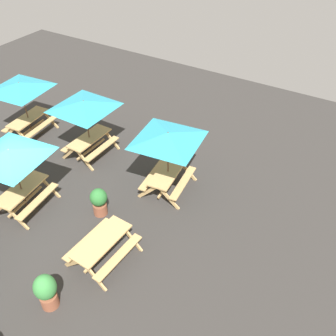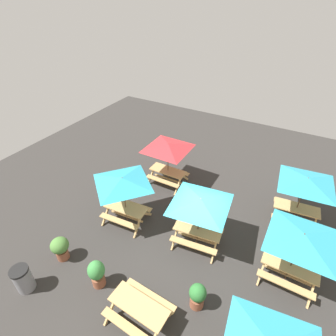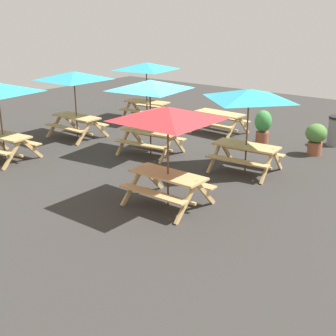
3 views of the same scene
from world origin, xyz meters
name	(u,v)px [view 2 (image 2 of 3)]	position (x,y,z in m)	size (l,w,h in m)	color
ground_plane	(195,246)	(0.00, 0.00, 0.00)	(24.80, 24.80, 0.00)	#33302D
picnic_table_0	(168,149)	(-2.90, 3.00, 1.99)	(2.83, 2.83, 2.34)	tan
picnic_table_2	(200,205)	(-0.03, 0.21, 1.99)	(2.81, 2.81, 2.34)	tan
picnic_table_3	(306,184)	(3.09, 3.32, 1.99)	(2.81, 2.81, 2.34)	tan
picnic_table_4	(139,309)	(-0.34, -3.28, 0.56)	(1.86, 1.60, 0.81)	tan
picnic_table_5	(302,241)	(3.29, 0.27, 1.99)	(2.83, 2.83, 2.34)	tan
picnic_table_6	(123,184)	(-3.14, -0.18, 1.99)	(2.15, 2.15, 2.34)	tan
trash_bin_gray	(23,279)	(-4.21, -4.33, 0.49)	(0.59, 0.59, 0.98)	gray
potted_plant_0	(97,273)	(-2.19, -3.03, 0.62)	(0.56, 0.56, 1.13)	#935138
potted_plant_1	(60,247)	(-4.07, -2.88, 0.57)	(0.65, 0.65, 0.98)	#935138
potted_plant_2	(197,295)	(0.99, -2.07, 0.54)	(0.54, 0.54, 0.98)	#935138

